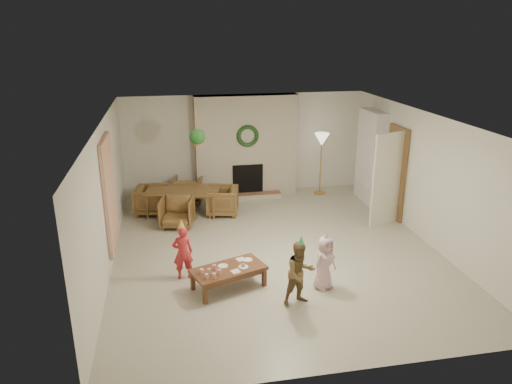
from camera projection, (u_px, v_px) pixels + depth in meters
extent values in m
plane|color=#B7B29E|center=(275.00, 250.00, 9.11)|extent=(7.00, 7.00, 0.00)
plane|color=white|center=(277.00, 120.00, 8.30)|extent=(7.00, 7.00, 0.00)
plane|color=silver|center=(245.00, 144.00, 11.95)|extent=(7.00, 0.00, 7.00)
plane|color=silver|center=(345.00, 283.00, 5.45)|extent=(7.00, 0.00, 7.00)
plane|color=silver|center=(106.00, 198.00, 8.18)|extent=(0.00, 7.00, 7.00)
plane|color=silver|center=(427.00, 179.00, 9.23)|extent=(0.00, 7.00, 7.00)
cube|color=#551F16|center=(246.00, 146.00, 11.77)|extent=(2.50, 0.40, 2.50)
cube|color=brown|center=(249.00, 196.00, 11.83)|extent=(1.60, 0.30, 0.12)
cube|color=black|center=(248.00, 179.00, 11.86)|extent=(0.75, 0.12, 0.75)
torus|color=#153917|center=(248.00, 136.00, 11.46)|extent=(0.54, 0.10, 0.54)
cylinder|color=gold|center=(319.00, 193.00, 12.22)|extent=(0.29, 0.29, 0.03)
cylinder|color=gold|center=(321.00, 166.00, 11.98)|extent=(0.03, 0.03, 1.40)
cone|color=beige|center=(322.00, 139.00, 11.76)|extent=(0.37, 0.37, 0.31)
cube|color=white|center=(370.00, 157.00, 11.39)|extent=(0.30, 1.00, 2.20)
cube|color=white|center=(367.00, 183.00, 11.60)|extent=(0.30, 0.92, 0.03)
cube|color=white|center=(369.00, 167.00, 11.46)|extent=(0.30, 0.92, 0.03)
cube|color=white|center=(370.00, 151.00, 11.33)|extent=(0.30, 0.92, 0.03)
cube|color=white|center=(371.00, 134.00, 11.20)|extent=(0.30, 0.92, 0.03)
cube|color=#B32124|center=(370.00, 179.00, 11.41)|extent=(0.20, 0.40, 0.24)
cube|color=navy|center=(368.00, 161.00, 11.46)|extent=(0.20, 0.44, 0.24)
cube|color=#B48626|center=(371.00, 146.00, 11.20)|extent=(0.20, 0.36, 0.22)
cube|color=brown|center=(396.00, 173.00, 10.41)|extent=(0.05, 0.86, 2.04)
cube|color=beige|center=(387.00, 180.00, 10.00)|extent=(0.77, 0.32, 2.00)
cube|color=beige|center=(109.00, 194.00, 8.37)|extent=(0.06, 1.20, 2.00)
imported|color=brown|center=(183.00, 202.00, 10.79)|extent=(1.78, 1.23, 0.57)
imported|color=brown|center=(177.00, 212.00, 10.10)|extent=(0.81, 0.82, 0.63)
imported|color=brown|center=(188.00, 190.00, 11.46)|extent=(0.81, 0.82, 0.63)
imported|color=brown|center=(151.00, 200.00, 10.80)|extent=(0.82, 0.81, 0.63)
imported|color=brown|center=(222.00, 201.00, 10.76)|extent=(0.82, 0.81, 0.63)
cylinder|color=tan|center=(197.00, 126.00, 9.58)|extent=(0.01, 0.01, 0.70)
cylinder|color=#B06A39|center=(198.00, 143.00, 9.69)|extent=(0.16, 0.16, 0.12)
sphere|color=#194C1C|center=(197.00, 137.00, 9.65)|extent=(0.32, 0.32, 0.32)
cube|color=brown|center=(229.00, 269.00, 7.67)|extent=(1.29, 0.94, 0.05)
cube|color=brown|center=(229.00, 273.00, 7.69)|extent=(1.18, 0.83, 0.07)
cube|color=brown|center=(205.00, 295.00, 7.28)|extent=(0.08, 0.08, 0.30)
cube|color=brown|center=(264.00, 277.00, 7.79)|extent=(0.08, 0.08, 0.30)
cube|color=brown|center=(193.00, 281.00, 7.67)|extent=(0.08, 0.08, 0.30)
cube|color=brown|center=(250.00, 266.00, 8.18)|extent=(0.08, 0.08, 0.30)
cylinder|color=silver|center=(207.00, 276.00, 7.33)|extent=(0.08, 0.08, 0.08)
cylinder|color=silver|center=(202.00, 271.00, 7.47)|extent=(0.08, 0.08, 0.08)
cylinder|color=silver|center=(214.00, 276.00, 7.34)|extent=(0.08, 0.08, 0.08)
cylinder|color=silver|center=(209.00, 271.00, 7.49)|extent=(0.08, 0.08, 0.08)
cylinder|color=silver|center=(219.00, 272.00, 7.46)|extent=(0.08, 0.08, 0.08)
cylinder|color=silver|center=(214.00, 267.00, 7.61)|extent=(0.08, 0.08, 0.08)
cylinder|color=white|center=(223.00, 266.00, 7.73)|extent=(0.21, 0.21, 0.01)
cylinder|color=white|center=(243.00, 267.00, 7.70)|extent=(0.21, 0.21, 0.01)
cylinder|color=white|center=(247.00, 260.00, 7.93)|extent=(0.21, 0.21, 0.01)
sphere|color=tan|center=(243.00, 265.00, 7.69)|extent=(0.08, 0.08, 0.06)
cube|color=#F7B6C3|center=(236.00, 271.00, 7.55)|extent=(0.17, 0.17, 0.01)
cube|color=#F7B6C3|center=(241.00, 259.00, 7.95)|extent=(0.17, 0.17, 0.01)
imported|color=red|center=(183.00, 253.00, 7.94)|extent=(0.37, 0.27, 0.94)
cone|color=#D0D848|center=(181.00, 224.00, 7.77)|extent=(0.15, 0.15, 0.18)
imported|color=brown|center=(300.00, 273.00, 7.18)|extent=(0.57, 0.49, 1.02)
cone|color=#55C774|center=(301.00, 240.00, 7.00)|extent=(0.13, 0.13, 0.17)
imported|color=beige|center=(325.00, 263.00, 7.63)|extent=(0.52, 0.46, 0.90)
cone|color=silver|center=(326.00, 235.00, 7.48)|extent=(0.15, 0.15, 0.16)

